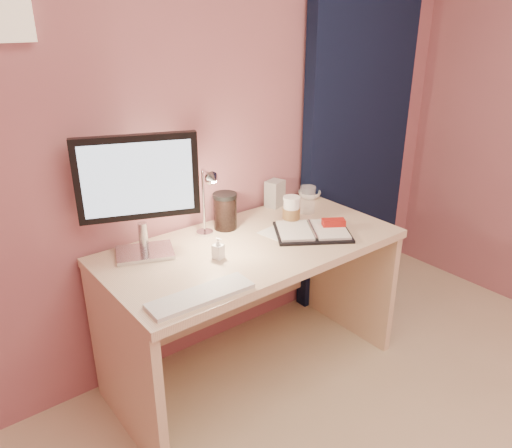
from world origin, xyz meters
TOP-DOWN VIEW (x-y plane):
  - room at (0.95, 1.69)m, footprint 3.50×3.50m
  - desk at (0.00, 1.45)m, footprint 1.40×0.70m
  - monitor at (-0.45, 1.58)m, footprint 0.49×0.26m
  - keyboard at (-0.44, 1.12)m, footprint 0.42×0.14m
  - planner at (0.31, 1.29)m, footprint 0.44×0.42m
  - paper_a at (0.17, 1.40)m, footprint 0.17×0.17m
  - coffee_cup at (0.30, 1.45)m, footprint 0.09×0.09m
  - clear_cup at (0.48, 1.51)m, footprint 0.08×0.08m
  - bowl at (0.64, 1.66)m, footprint 0.14×0.14m
  - lotion_bottle at (-0.21, 1.35)m, footprint 0.05×0.06m
  - dark_jar at (0.00, 1.60)m, footprint 0.11×0.11m
  - product_box at (0.40, 1.69)m, footprint 0.12×0.10m
  - desk_lamp at (-0.10, 1.52)m, footprint 0.11×0.22m

SIDE VIEW (x-z plane):
  - desk at x=0.00m, z-range 0.14..0.87m
  - paper_a at x=0.17m, z-range 0.73..0.73m
  - keyboard at x=-0.44m, z-range 0.73..0.75m
  - planner at x=0.31m, z-range 0.72..0.77m
  - bowl at x=0.64m, z-range 0.73..0.77m
  - lotion_bottle at x=-0.21m, z-range 0.73..0.83m
  - coffee_cup at x=0.30m, z-range 0.73..0.87m
  - clear_cup at x=0.48m, z-range 0.73..0.87m
  - product_box at x=0.40m, z-range 0.73..0.88m
  - dark_jar at x=0.00m, z-range 0.73..0.89m
  - desk_lamp at x=-0.10m, z-range 0.77..1.12m
  - monitor at x=-0.45m, z-range 0.78..1.32m
  - room at x=0.95m, z-range -0.61..2.89m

